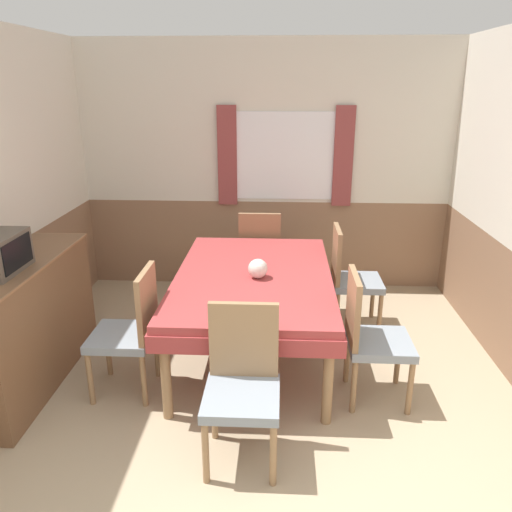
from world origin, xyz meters
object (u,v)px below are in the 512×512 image
at_px(chair_right_near, 370,334).
at_px(chair_head_window, 260,252).
at_px(dining_table, 254,285).
at_px(sideboard, 26,323).
at_px(vase, 258,269).
at_px(chair_right_far, 350,275).
at_px(chair_left_near, 131,328).
at_px(chair_head_near, 242,380).

bearing_deg(chair_right_near, chair_head_window, -154.20).
bearing_deg(chair_right_near, dining_table, -123.77).
bearing_deg(sideboard, vase, 13.44).
relative_size(sideboard, vase, 9.85).
height_order(chair_right_far, chair_right_near, same).
relative_size(dining_table, sideboard, 1.28).
relative_size(chair_left_near, chair_head_window, 1.00).
distance_m(chair_head_window, sideboard, 2.36).
relative_size(chair_right_far, sideboard, 0.63).
xyz_separation_m(dining_table, chair_head_window, (-0.00, 1.18, -0.12)).
height_order(dining_table, chair_head_window, chair_head_window).
height_order(chair_left_near, chair_head_near, same).
bearing_deg(chair_head_window, sideboard, -134.76).
bearing_deg(chair_left_near, vase, -61.47).
relative_size(chair_left_near, vase, 6.19).
bearing_deg(dining_table, chair_right_far, 33.77).
bearing_deg(chair_head_near, dining_table, -90.00).
bearing_deg(sideboard, chair_head_window, 45.24).
height_order(chair_head_near, chair_head_window, same).
distance_m(chair_left_near, chair_right_far, 2.03).
xyz_separation_m(chair_right_far, chair_head_window, (-0.84, 0.62, 0.00)).
bearing_deg(chair_head_near, vase, -91.94).
xyz_separation_m(chair_left_near, chair_right_far, (1.69, 1.13, 0.00)).
height_order(dining_table, chair_left_near, chair_left_near).
bearing_deg(chair_right_near, sideboard, -91.69).
distance_m(dining_table, chair_head_window, 1.19).
height_order(chair_right_far, sideboard, sideboard).
xyz_separation_m(chair_head_window, sideboard, (-1.66, -1.67, -0.02)).
relative_size(dining_table, vase, 12.64).
bearing_deg(dining_table, chair_head_near, -90.00).
bearing_deg(chair_head_near, sideboard, -22.62).
bearing_deg(dining_table, chair_right_near, -33.77).
height_order(chair_head_near, vase, chair_head_near).
distance_m(chair_right_far, chair_head_near, 1.94).
height_order(chair_right_near, vase, chair_right_near).
relative_size(chair_right_far, vase, 6.19).
distance_m(chair_head_near, chair_head_window, 2.36).
distance_m(chair_right_far, chair_head_window, 1.05).
height_order(chair_right_far, vase, chair_right_far).
bearing_deg(chair_left_near, sideboard, 84.83).
xyz_separation_m(chair_left_near, chair_head_near, (0.84, -0.62, 0.00)).
relative_size(chair_head_near, chair_right_near, 1.00).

